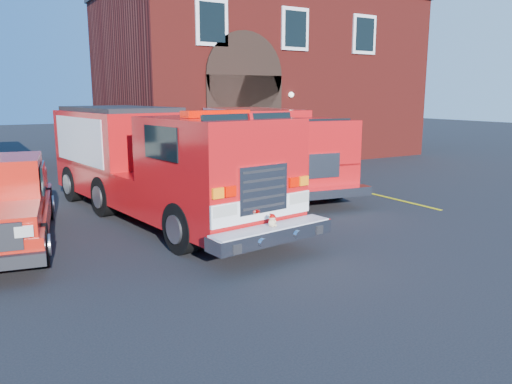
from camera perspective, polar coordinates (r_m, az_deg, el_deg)
ground at (r=11.29m, az=-3.12°, el=-5.47°), size 100.00×100.00×0.00m
parking_stripe_near at (r=15.96m, az=16.26°, el=-0.96°), size 0.12×3.00×0.01m
parking_stripe_mid at (r=18.09m, az=9.35°, el=0.73°), size 0.12×3.00×0.01m
parking_stripe_far at (r=20.44m, az=3.95°, el=2.04°), size 0.12×3.00×0.01m
fire_station at (r=27.44m, az=-0.03°, el=13.28°), size 15.20×10.20×8.45m
fire_engine at (r=13.33m, az=-11.33°, el=3.46°), size 3.83×9.63×2.88m
secondary_truck at (r=17.51m, az=1.17°, el=5.36°), size 3.69×8.56×2.69m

